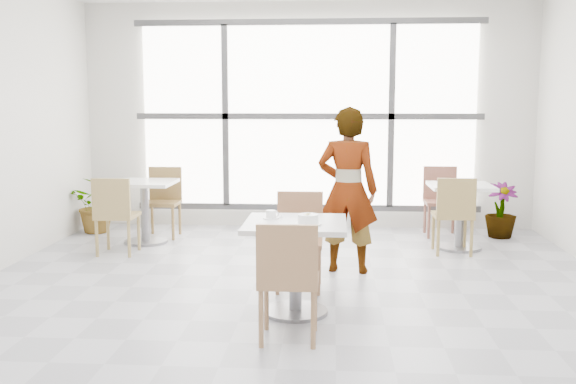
# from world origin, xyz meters

# --- Properties ---
(floor) EXTENTS (7.00, 7.00, 0.00)m
(floor) POSITION_xyz_m (0.00, 0.00, 0.00)
(floor) COLOR #9E9EA5
(floor) RESTS_ON ground
(wall_back) EXTENTS (6.00, 0.00, 6.00)m
(wall_back) POSITION_xyz_m (0.00, 3.50, 1.50)
(wall_back) COLOR silver
(wall_back) RESTS_ON ground
(wall_front) EXTENTS (6.00, 0.00, 6.00)m
(wall_front) POSITION_xyz_m (0.00, -3.50, 1.50)
(wall_front) COLOR silver
(wall_front) RESTS_ON ground
(window) EXTENTS (4.60, 0.07, 2.52)m
(window) POSITION_xyz_m (0.00, 3.44, 1.50)
(window) COLOR white
(window) RESTS_ON ground
(main_table) EXTENTS (0.80, 0.80, 0.75)m
(main_table) POSITION_xyz_m (0.05, -0.20, 0.52)
(main_table) COLOR silver
(main_table) RESTS_ON ground
(chair_near) EXTENTS (0.42, 0.42, 0.87)m
(chair_near) POSITION_xyz_m (0.04, -0.85, 0.50)
(chair_near) COLOR #A0754E
(chair_near) RESTS_ON ground
(chair_far) EXTENTS (0.42, 0.42, 0.87)m
(chair_far) POSITION_xyz_m (0.04, 0.56, 0.50)
(chair_far) COLOR #916241
(chair_far) RESTS_ON ground
(oatmeal_bowl) EXTENTS (0.21, 0.21, 0.09)m
(oatmeal_bowl) POSITION_xyz_m (0.16, -0.32, 0.79)
(oatmeal_bowl) COLOR white
(oatmeal_bowl) RESTS_ON main_table
(coffee_cup) EXTENTS (0.16, 0.13, 0.07)m
(coffee_cup) POSITION_xyz_m (-0.15, -0.08, 0.78)
(coffee_cup) COLOR white
(coffee_cup) RESTS_ON main_table
(person) EXTENTS (0.65, 0.47, 1.64)m
(person) POSITION_xyz_m (0.49, 1.15, 0.82)
(person) COLOR black
(person) RESTS_ON ground
(bg_table_left) EXTENTS (0.70, 0.70, 0.75)m
(bg_table_left) POSITION_xyz_m (-1.91, 2.33, 0.49)
(bg_table_left) COLOR white
(bg_table_left) RESTS_ON ground
(bg_table_right) EXTENTS (0.70, 0.70, 0.75)m
(bg_table_right) POSITION_xyz_m (1.81, 2.27, 0.49)
(bg_table_right) COLOR white
(bg_table_right) RESTS_ON ground
(bg_chair_left_near) EXTENTS (0.42, 0.42, 0.87)m
(bg_chair_left_near) POSITION_xyz_m (-2.05, 1.67, 0.50)
(bg_chair_left_near) COLOR #9E844D
(bg_chair_left_near) RESTS_ON ground
(bg_chair_left_far) EXTENTS (0.42, 0.42, 0.87)m
(bg_chair_left_far) POSITION_xyz_m (-1.79, 2.75, 0.50)
(bg_chair_left_far) COLOR olive
(bg_chair_left_far) RESTS_ON ground
(bg_chair_right_near) EXTENTS (0.42, 0.42, 0.87)m
(bg_chair_right_near) POSITION_xyz_m (1.68, 1.95, 0.50)
(bg_chair_right_near) COLOR #9C8248
(bg_chair_right_near) RESTS_ON ground
(bg_chair_right_far) EXTENTS (0.42, 0.42, 0.87)m
(bg_chair_right_far) POSITION_xyz_m (1.72, 3.06, 0.50)
(bg_chair_right_far) COLOR brown
(bg_chair_right_far) RESTS_ON ground
(plant_left) EXTENTS (0.72, 0.64, 0.74)m
(plant_left) POSITION_xyz_m (-2.70, 2.91, 0.37)
(plant_left) COLOR #46883F
(plant_left) RESTS_ON ground
(plant_right) EXTENTS (0.41, 0.41, 0.69)m
(plant_right) POSITION_xyz_m (2.44, 2.94, 0.35)
(plant_right) COLOR #678C4A
(plant_right) RESTS_ON ground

